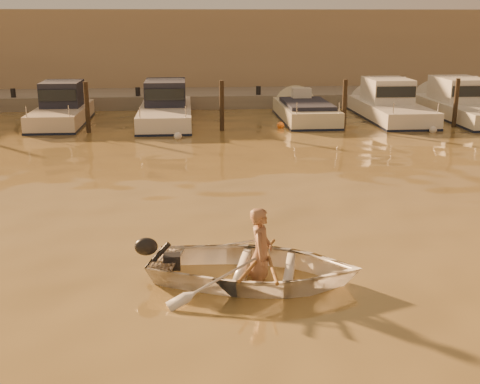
{
  "coord_description": "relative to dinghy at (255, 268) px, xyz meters",
  "views": [
    {
      "loc": [
        -1.56,
        -10.2,
        4.45
      ],
      "look_at": [
        -0.46,
        2.37,
        0.75
      ],
      "focal_mm": 45.0,
      "sensor_mm": 36.0,
      "label": 1
    }
  ],
  "objects": [
    {
      "name": "moored_boat_2",
      "position": [
        -2.06,
        16.63,
        0.37
      ],
      "size": [
        2.17,
        7.32,
        1.75
      ],
      "primitive_type": null,
      "color": "white",
      "rests_on": "ground_plane"
    },
    {
      "name": "piling_2",
      "position": [
        0.26,
        14.43,
        0.64
      ],
      "size": [
        0.18,
        0.18,
        2.2
      ],
      "primitive_type": "cylinder",
      "color": "#2D2319",
      "rests_on": "ground_plane"
    },
    {
      "name": "moored_boat_4",
      "position": [
        7.96,
        16.63,
        0.37
      ],
      "size": [
        2.29,
        7.05,
        1.75
      ],
      "primitive_type": null,
      "color": "silver",
      "rests_on": "ground_plane"
    },
    {
      "name": "oar_port",
      "position": [
        0.24,
        -0.06,
        0.16
      ],
      "size": [
        0.1,
        2.1,
        0.13
      ],
      "primitive_type": "cylinder",
      "rotation": [
        1.54,
        0.0,
        -0.02
      ],
      "color": "brown",
      "rests_on": "dinghy"
    },
    {
      "name": "waterfront_building",
      "position": [
        0.46,
        27.63,
        2.14
      ],
      "size": [
        46.0,
        7.0,
        4.8
      ],
      "primitive_type": "cube",
      "color": "#9E8466",
      "rests_on": "quay"
    },
    {
      "name": "person",
      "position": [
        0.1,
        -0.02,
        0.26
      ],
      "size": [
        0.52,
        0.67,
        1.65
      ],
      "primitive_type": "imported",
      "rotation": [
        0.0,
        0.0,
        1.34
      ],
      "color": "#95674A",
      "rests_on": "dinghy"
    },
    {
      "name": "fender_e",
      "position": [
        8.61,
        13.29,
        -0.16
      ],
      "size": [
        0.3,
        0.3,
        0.3
      ],
      "primitive_type": "sphere",
      "color": "silver",
      "rests_on": "ground_plane"
    },
    {
      "name": "piling_3",
      "position": [
        5.26,
        14.43,
        0.64
      ],
      "size": [
        0.18,
        0.18,
        2.2
      ],
      "primitive_type": "cylinder",
      "color": "#2D2319",
      "rests_on": "ground_plane"
    },
    {
      "name": "piling_4",
      "position": [
        9.96,
        14.43,
        0.64
      ],
      "size": [
        0.18,
        0.18,
        2.2
      ],
      "primitive_type": "cylinder",
      "color": "#2D2319",
      "rests_on": "ground_plane"
    },
    {
      "name": "outboard_motor",
      "position": [
        -1.46,
        0.34,
        0.02
      ],
      "size": [
        0.97,
        0.59,
        0.7
      ],
      "primitive_type": null,
      "rotation": [
        0.0,
        0.0,
        -0.23
      ],
      "color": "black",
      "rests_on": "dinghy"
    },
    {
      "name": "fender_c",
      "position": [
        -1.5,
        12.89,
        -0.16
      ],
      "size": [
        0.3,
        0.3,
        0.3
      ],
      "primitive_type": "sphere",
      "color": "white",
      "rests_on": "ground_plane"
    },
    {
      "name": "fender_b",
      "position": [
        -6.93,
        14.42,
        -0.16
      ],
      "size": [
        0.3,
        0.3,
        0.3
      ],
      "primitive_type": "sphere",
      "color": "orange",
      "rests_on": "ground_plane"
    },
    {
      "name": "quay",
      "position": [
        0.46,
        22.13,
        -0.11
      ],
      "size": [
        52.0,
        4.0,
        1.0
      ],
      "primitive_type": "cube",
      "color": "gray",
      "rests_on": "ground_plane"
    },
    {
      "name": "moored_boat_5",
      "position": [
        11.37,
        16.63,
        0.37
      ],
      "size": [
        2.4,
        8.0,
        1.75
      ],
      "primitive_type": null,
      "color": "silver",
      "rests_on": "ground_plane"
    },
    {
      "name": "piling_1",
      "position": [
        -5.04,
        14.43,
        0.64
      ],
      "size": [
        0.18,
        0.18,
        2.2
      ],
      "primitive_type": "cylinder",
      "color": "#2D2319",
      "rests_on": "ground_plane"
    },
    {
      "name": "moored_boat_3",
      "position": [
        4.09,
        16.63,
        -0.03
      ],
      "size": [
        2.15,
        6.18,
        0.95
      ],
      "primitive_type": null,
      "color": "beige",
      "rests_on": "ground_plane"
    },
    {
      "name": "fender_d",
      "position": [
        2.71,
        14.81,
        -0.16
      ],
      "size": [
        0.3,
        0.3,
        0.3
      ],
      "primitive_type": "sphere",
      "color": "orange",
      "rests_on": "ground_plane"
    },
    {
      "name": "ground_plane",
      "position": [
        0.46,
        0.63,
        -0.26
      ],
      "size": [
        160.0,
        160.0,
        0.0
      ],
      "primitive_type": "plane",
      "color": "olive",
      "rests_on": "ground"
    },
    {
      "name": "dinghy",
      "position": [
        0.0,
        0.0,
        0.0
      ],
      "size": [
        4.16,
        3.38,
        0.76
      ],
      "primitive_type": "imported",
      "rotation": [
        0.0,
        0.0,
        1.34
      ],
      "color": "white",
      "rests_on": "ground_plane"
    },
    {
      "name": "oar_starboard",
      "position": [
        0.05,
        -0.01,
        0.16
      ],
      "size": [
        0.88,
        1.96,
        0.13
      ],
      "primitive_type": "cylinder",
      "rotation": [
        1.54,
        0.0,
        -0.4
      ],
      "color": "brown",
      "rests_on": "dinghy"
    },
    {
      "name": "moored_boat_1",
      "position": [
        -6.5,
        16.63,
        0.37
      ],
      "size": [
        2.01,
        6.06,
        1.75
      ],
      "primitive_type": null,
      "color": "beige",
      "rests_on": "ground_plane"
    }
  ]
}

